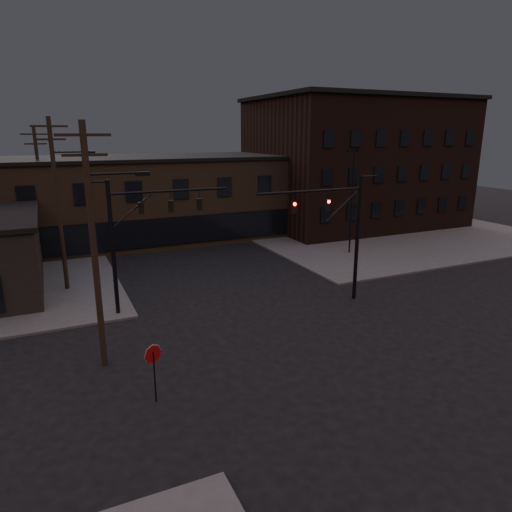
{
  "coord_description": "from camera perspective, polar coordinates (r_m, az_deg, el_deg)",
  "views": [
    {
      "loc": [
        -11.12,
        -18.42,
        10.46
      ],
      "look_at": [
        -0.32,
        5.05,
        3.5
      ],
      "focal_mm": 32.0,
      "sensor_mm": 36.0,
      "label": 1
    }
  ],
  "objects": [
    {
      "name": "utility_pole_near",
      "position": [
        21.0,
        -19.49,
        1.57
      ],
      "size": [
        3.7,
        0.28,
        11.0
      ],
      "color": "black",
      "rests_on": "ground"
    },
    {
      "name": "building_row",
      "position": [
        48.17,
        -11.22,
        7.08
      ],
      "size": [
        40.0,
        12.0,
        8.0
      ],
      "primitive_type": "cube",
      "color": "#4C3B28",
      "rests_on": "ground"
    },
    {
      "name": "traffic_signal_far",
      "position": [
        27.33,
        -14.96,
        3.07
      ],
      "size": [
        7.12,
        0.24,
        8.0
      ],
      "color": "black",
      "rests_on": "ground"
    },
    {
      "name": "parked_car_lot_a",
      "position": [
        48.58,
        12.34,
        3.47
      ],
      "size": [
        4.95,
        2.13,
        1.67
      ],
      "primitive_type": "imported",
      "rotation": [
        0.0,
        0.0,
        1.6
      ],
      "color": "black",
      "rests_on": "sidewalk_ne"
    },
    {
      "name": "building_right",
      "position": [
        55.52,
        12.21,
        11.17
      ],
      "size": [
        22.0,
        16.0,
        14.0
      ],
      "primitive_type": "cube",
      "color": "black",
      "rests_on": "ground"
    },
    {
      "name": "lot_light_b",
      "position": [
        48.29,
        14.21,
        8.74
      ],
      "size": [
        1.5,
        0.28,
        9.14
      ],
      "color": "black",
      "rests_on": "ground"
    },
    {
      "name": "lot_light_a",
      "position": [
        40.71,
        11.96,
        7.77
      ],
      "size": [
        1.5,
        0.28,
        9.14
      ],
      "color": "black",
      "rests_on": "ground"
    },
    {
      "name": "utility_pole_far",
      "position": [
        44.67,
        -25.29,
        7.64
      ],
      "size": [
        2.2,
        0.28,
        11.0
      ],
      "color": "black",
      "rests_on": "ground"
    },
    {
      "name": "sidewalk_ne",
      "position": [
        53.28,
        14.36,
        3.36
      ],
      "size": [
        30.0,
        30.0,
        0.15
      ],
      "primitive_type": "cube",
      "color": "#474744",
      "rests_on": "ground"
    },
    {
      "name": "ground",
      "position": [
        23.93,
        5.87,
        -10.93
      ],
      "size": [
        140.0,
        140.0,
        0.0
      ],
      "primitive_type": "plane",
      "color": "black",
      "rests_on": "ground"
    },
    {
      "name": "car_crossing",
      "position": [
        46.44,
        -4.98,
        2.85
      ],
      "size": [
        2.34,
        4.32,
        1.35
      ],
      "primitive_type": "imported",
      "rotation": [
        0.0,
        0.0,
        -0.24
      ],
      "color": "black",
      "rests_on": "ground"
    },
    {
      "name": "utility_pole_mid",
      "position": [
        32.72,
        -23.43,
        6.23
      ],
      "size": [
        3.7,
        0.28,
        11.5
      ],
      "color": "black",
      "rests_on": "ground"
    },
    {
      "name": "parked_car_lot_b",
      "position": [
        50.48,
        10.71,
        3.7
      ],
      "size": [
        4.33,
        3.17,
        1.17
      ],
      "primitive_type": "imported",
      "rotation": [
        0.0,
        0.0,
        1.14
      ],
      "color": "silver",
      "rests_on": "sidewalk_ne"
    },
    {
      "name": "traffic_signal_near",
      "position": [
        28.77,
        10.82,
        3.73
      ],
      "size": [
        7.12,
        0.24,
        8.0
      ],
      "color": "black",
      "rests_on": "ground"
    },
    {
      "name": "stop_sign",
      "position": [
        18.82,
        -12.69,
        -12.57
      ],
      "size": [
        0.72,
        0.33,
        2.48
      ],
      "color": "black",
      "rests_on": "ground"
    }
  ]
}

